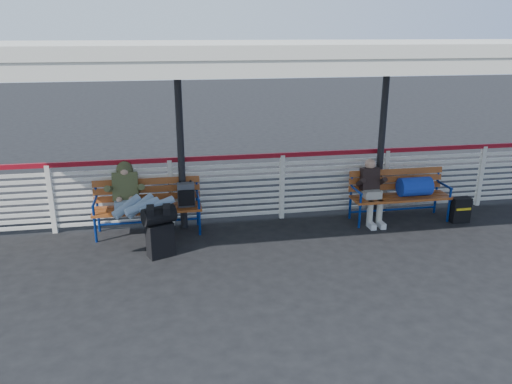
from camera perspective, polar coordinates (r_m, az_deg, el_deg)
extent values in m
plane|color=black|center=(7.62, 6.20, -7.95)|extent=(60.00, 60.00, 0.00)
cube|color=silver|center=(9.11, 2.98, 0.58)|extent=(12.00, 0.04, 1.04)
cube|color=maroon|center=(8.95, 3.05, 4.25)|extent=(12.00, 0.06, 0.08)
cube|color=silver|center=(7.73, 5.05, 16.14)|extent=(12.60, 3.60, 0.16)
cube|color=silver|center=(6.07, 9.48, 14.28)|extent=(12.60, 0.06, 0.30)
cylinder|color=black|center=(8.51, -8.62, 5.42)|extent=(0.12, 0.12, 3.00)
cylinder|color=black|center=(9.32, 14.19, 6.17)|extent=(0.12, 0.12, 3.00)
cube|color=black|center=(7.80, -10.86, -5.40)|extent=(0.45, 0.36, 0.54)
cylinder|color=black|center=(7.65, -11.04, -2.61)|extent=(0.55, 0.44, 0.27)
cube|color=#9C491E|center=(8.61, -12.26, -1.93)|extent=(1.80, 0.50, 0.04)
cube|color=#9C491E|center=(8.77, -12.34, 0.30)|extent=(1.80, 0.10, 0.40)
cylinder|color=navy|center=(8.58, -17.89, -4.08)|extent=(0.04, 0.04, 0.45)
cylinder|color=navy|center=(8.50, -6.46, -3.49)|extent=(0.04, 0.04, 0.45)
cylinder|color=navy|center=(8.94, -17.67, -1.63)|extent=(0.04, 0.04, 0.90)
cylinder|color=navy|center=(8.86, -6.73, -1.04)|extent=(0.04, 0.04, 0.90)
cube|color=#4F5157|center=(8.53, -8.00, -0.29)|extent=(0.29, 0.18, 0.40)
cube|color=#9C491E|center=(9.37, 16.22, -0.59)|extent=(1.80, 0.50, 0.04)
cube|color=#9C491E|center=(9.52, 15.68, 1.44)|extent=(1.80, 0.10, 0.40)
cylinder|color=navy|center=(8.93, 11.75, -2.69)|extent=(0.04, 0.04, 0.45)
cylinder|color=navy|center=(9.68, 21.14, -1.92)|extent=(0.04, 0.04, 0.45)
cylinder|color=navy|center=(9.27, 10.78, -0.38)|extent=(0.04, 0.04, 0.90)
cylinder|color=navy|center=(9.99, 19.92, 0.18)|extent=(0.04, 0.04, 0.90)
cylinder|color=#112E9C|center=(9.43, 17.68, 0.59)|extent=(0.58, 0.34, 0.34)
cube|color=#8391B0|center=(8.60, -14.63, -1.49)|extent=(0.36, 0.26, 0.18)
cube|color=#474826|center=(8.71, -14.68, 0.56)|extent=(0.42, 0.38, 0.53)
sphere|color=#474826|center=(8.73, -14.78, 2.51)|extent=(0.28, 0.28, 0.28)
sphere|color=tan|center=(8.69, -14.80, 2.37)|extent=(0.21, 0.21, 0.21)
cube|color=black|center=(7.56, -12.00, -2.06)|extent=(0.11, 0.27, 0.10)
cube|color=black|center=(7.55, -10.18, -1.96)|extent=(0.11, 0.27, 0.10)
cube|color=#AAA79A|center=(9.15, 13.09, -0.26)|extent=(0.30, 0.24, 0.16)
cube|color=black|center=(9.20, 12.86, 1.48)|extent=(0.32, 0.23, 0.42)
sphere|color=tan|center=(9.14, 12.93, 3.14)|extent=(0.19, 0.19, 0.19)
cylinder|color=#AAA79A|center=(9.05, 12.88, -2.39)|extent=(0.11, 0.11, 0.46)
cylinder|color=#AAA79A|center=(9.12, 13.92, -2.31)|extent=(0.11, 0.11, 0.46)
cube|color=silver|center=(9.03, 13.04, -3.74)|extent=(0.10, 0.24, 0.10)
cube|color=silver|center=(9.10, 14.09, -3.65)|extent=(0.10, 0.24, 0.10)
cube|color=black|center=(9.75, 22.30, -1.90)|extent=(0.33, 0.19, 0.46)
cube|color=gold|center=(9.65, 22.65, -1.84)|extent=(0.28, 0.02, 0.04)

